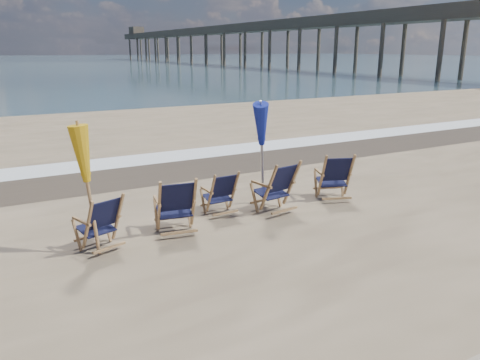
{
  "coord_description": "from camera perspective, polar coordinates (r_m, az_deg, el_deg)",
  "views": [
    {
      "loc": [
        -3.7,
        -4.68,
        3.1
      ],
      "look_at": [
        0.0,
        2.2,
        0.9
      ],
      "focal_mm": 35.0,
      "sensor_mm": 36.0,
      "label": 1
    }
  ],
  "objects": [
    {
      "name": "umbrella_yellow",
      "position": [
        7.29,
        -18.2,
        2.23
      ],
      "size": [
        0.3,
        0.3,
        2.01
      ],
      "color": "#A37749",
      "rests_on": "ground"
    },
    {
      "name": "beach_chair_0",
      "position": [
        7.75,
        -14.62,
        -4.61
      ],
      "size": [
        0.8,
        0.84,
        0.95
      ],
      "primitive_type": null,
      "rotation": [
        0.0,
        0.0,
        3.47
      ],
      "color": "black",
      "rests_on": "ground"
    },
    {
      "name": "wet_sand_strip",
      "position": [
        12.45,
        -10.07,
        1.08
      ],
      "size": [
        200.0,
        2.6,
        0.0
      ],
      "primitive_type": "cube",
      "color": "#42362A",
      "rests_on": "ground"
    },
    {
      "name": "beach_chair_3",
      "position": [
        9.18,
        6.36,
        -0.61
      ],
      "size": [
        0.79,
        0.87,
        1.07
      ],
      "primitive_type": null,
      "rotation": [
        0.0,
        0.0,
        3.29
      ],
      "color": "black",
      "rests_on": "ground"
    },
    {
      "name": "umbrella_blue",
      "position": [
        9.11,
        2.78,
        6.92
      ],
      "size": [
        0.3,
        0.3,
        2.24
      ],
      "color": "#A5A5AD",
      "rests_on": "ground"
    },
    {
      "name": "beach_chair_2",
      "position": [
        9.0,
        -0.7,
        -1.42
      ],
      "size": [
        0.59,
        0.66,
        0.89
      ],
      "primitive_type": null,
      "rotation": [
        0.0,
        0.0,
        3.18
      ],
      "color": "black",
      "rests_on": "ground"
    },
    {
      "name": "fishing_pier",
      "position": [
        89.06,
        -0.33,
        16.72
      ],
      "size": [
        4.4,
        140.0,
        9.3
      ],
      "primitive_type": null,
      "color": "brown",
      "rests_on": "ground"
    },
    {
      "name": "beach_chair_4",
      "position": [
        10.0,
        13.21,
        0.38
      ],
      "size": [
        0.9,
        0.95,
        1.05
      ],
      "primitive_type": null,
      "rotation": [
        0.0,
        0.0,
        2.79
      ],
      "color": "black",
      "rests_on": "ground"
    },
    {
      "name": "beach_chair_1",
      "position": [
        8.03,
        -5.63,
        -3.02
      ],
      "size": [
        0.79,
        0.86,
        1.06
      ],
      "primitive_type": null,
      "rotation": [
        0.0,
        0.0,
        2.98
      ],
      "color": "black",
      "rests_on": "ground"
    },
    {
      "name": "surf_foam",
      "position": [
        13.85,
        -12.04,
        2.45
      ],
      "size": [
        200.0,
        1.4,
        0.01
      ],
      "primitive_type": "cube",
      "color": "silver",
      "rests_on": "ground"
    }
  ]
}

